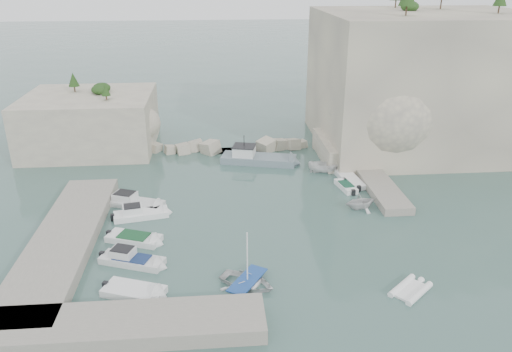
{
  "coord_description": "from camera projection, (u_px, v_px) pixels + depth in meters",
  "views": [
    {
      "loc": [
        -3.86,
        -39.22,
        21.96
      ],
      "look_at": [
        0.0,
        6.0,
        3.0
      ],
      "focal_mm": 35.0,
      "sensor_mm": 36.0,
      "label": 1
    }
  ],
  "objects": [
    {
      "name": "ground",
      "position": [
        262.0,
        232.0,
        44.83
      ],
      "size": [
        400.0,
        400.0,
        0.0
      ],
      "primitive_type": "plane",
      "color": "#42635C",
      "rests_on": "ground"
    },
    {
      "name": "cliff_east",
      "position": [
        422.0,
        81.0,
        64.51
      ],
      "size": [
        26.0,
        22.0,
        17.0
      ],
      "primitive_type": "cube",
      "color": "beige",
      "rests_on": "ground"
    },
    {
      "name": "cliff_terrace",
      "position": [
        352.0,
        148.0,
        61.92
      ],
      "size": [
        8.0,
        10.0,
        2.5
      ],
      "primitive_type": "cube",
      "color": "beige",
      "rests_on": "ground"
    },
    {
      "name": "outcrop_west",
      "position": [
        91.0,
        122.0,
        64.9
      ],
      "size": [
        16.0,
        14.0,
        7.0
      ],
      "primitive_type": "cube",
      "color": "beige",
      "rests_on": "ground"
    },
    {
      "name": "quay_west",
      "position": [
        64.0,
        241.0,
        42.37
      ],
      "size": [
        5.0,
        24.0,
        1.1
      ],
      "primitive_type": "cube",
      "color": "#9E9689",
      "rests_on": "ground"
    },
    {
      "name": "quay_south",
      "position": [
        127.0,
        325.0,
        32.34
      ],
      "size": [
        18.0,
        4.0,
        1.1
      ],
      "primitive_type": "cube",
      "color": "#9E9689",
      "rests_on": "ground"
    },
    {
      "name": "ledge_east",
      "position": [
        375.0,
        180.0,
        54.93
      ],
      "size": [
        3.0,
        16.0,
        0.8
      ],
      "primitive_type": "cube",
      "color": "#9E9689",
      "rests_on": "ground"
    },
    {
      "name": "breakwater",
      "position": [
        238.0,
        145.0,
        64.71
      ],
      "size": [
        28.0,
        3.0,
        1.4
      ],
      "primitive_type": "cube",
      "color": "beige",
      "rests_on": "ground"
    },
    {
      "name": "motorboat_a",
      "position": [
        134.0,
        205.0,
        49.91
      ],
      "size": [
        6.98,
        4.34,
        1.4
      ],
      "primitive_type": null,
      "rotation": [
        0.0,
        0.0,
        -0.38
      ],
      "color": "silver",
      "rests_on": "ground"
    },
    {
      "name": "motorboat_b",
      "position": [
        141.0,
        217.0,
        47.6
      ],
      "size": [
        5.82,
        2.86,
        1.4
      ],
      "primitive_type": null,
      "rotation": [
        0.0,
        0.0,
        0.19
      ],
      "color": "white",
      "rests_on": "ground"
    },
    {
      "name": "motorboat_c",
      "position": [
        134.0,
        241.0,
        43.39
      ],
      "size": [
        5.5,
        3.59,
        0.7
      ],
      "primitive_type": null,
      "rotation": [
        0.0,
        0.0,
        -0.36
      ],
      "color": "white",
      "rests_on": "ground"
    },
    {
      "name": "motorboat_d",
      "position": [
        133.0,
        264.0,
        40.09
      ],
      "size": [
        5.98,
        3.61,
        1.4
      ],
      "primitive_type": null,
      "rotation": [
        0.0,
        0.0,
        -0.36
      ],
      "color": "silver",
      "rests_on": "ground"
    },
    {
      "name": "motorboat_e",
      "position": [
        134.0,
        294.0,
        36.3
      ],
      "size": [
        5.31,
        3.6,
        0.7
      ],
      "primitive_type": null,
      "rotation": [
        0.0,
        0.0,
        -0.36
      ],
      "color": "white",
      "rests_on": "ground"
    },
    {
      "name": "rowboat",
      "position": [
        247.0,
        285.0,
        37.34
      ],
      "size": [
        5.28,
        4.9,
        0.89
      ],
      "primitive_type": "imported",
      "rotation": [
        0.0,
        0.0,
        1.0
      ],
      "color": "white",
      "rests_on": "ground"
    },
    {
      "name": "inflatable_dinghy",
      "position": [
        410.0,
        292.0,
        36.61
      ],
      "size": [
        3.91,
        3.73,
        0.44
      ],
      "primitive_type": null,
      "rotation": [
        0.0,
        0.0,
        0.72
      ],
      "color": "white",
      "rests_on": "ground"
    },
    {
      "name": "tender_east_a",
      "position": [
        360.0,
        208.0,
        49.35
      ],
      "size": [
        3.86,
        3.54,
        1.72
      ],
      "primitive_type": "imported",
      "rotation": [
        0.0,
        0.0,
        1.82
      ],
      "color": "silver",
      "rests_on": "ground"
    },
    {
      "name": "tender_east_b",
      "position": [
        346.0,
        189.0,
        53.69
      ],
      "size": [
        1.98,
        3.97,
        0.7
      ],
      "primitive_type": null,
      "rotation": [
        0.0,
        0.0,
        1.76
      ],
      "color": "white",
      "rests_on": "ground"
    },
    {
      "name": "tender_east_c",
      "position": [
        350.0,
        182.0,
        55.43
      ],
      "size": [
        2.44,
        5.74,
        0.7
      ],
      "primitive_type": null,
      "rotation": [
        0.0,
        0.0,
        1.69
      ],
      "color": "white",
      "rests_on": "ground"
    },
    {
      "name": "tender_east_d",
      "position": [
        325.0,
        172.0,
        57.98
      ],
      "size": [
        4.29,
        1.87,
        1.62
      ],
      "primitive_type": "imported",
      "rotation": [
        0.0,
        0.0,
        1.5
      ],
      "color": "silver",
      "rests_on": "ground"
    },
    {
      "name": "work_boat",
      "position": [
        259.0,
        163.0,
        60.91
      ],
      "size": [
        10.27,
        5.26,
        2.2
      ],
      "primitive_type": null,
      "rotation": [
        0.0,
        0.0,
        -0.25
      ],
      "color": "slate",
      "rests_on": "ground"
    },
    {
      "name": "rowboat_mast",
      "position": [
        247.0,
        256.0,
        36.35
      ],
      "size": [
        0.1,
        0.1,
        4.2
      ],
      "primitive_type": "cylinder",
      "color": "white",
      "rests_on": "rowboat"
    },
    {
      "name": "vegetation",
      "position": [
        387.0,
        3.0,
        61.75
      ],
      "size": [
        53.48,
        13.88,
        13.4
      ],
      "color": "#1E4219",
      "rests_on": "ground"
    }
  ]
}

